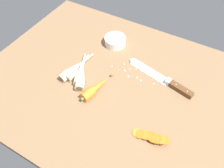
% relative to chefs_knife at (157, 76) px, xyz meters
% --- Properties ---
extents(ground_plane, '(1.20, 0.90, 0.04)m').
position_rel_chefs_knife_xyz_m(ground_plane, '(-0.15, -0.13, -0.03)').
color(ground_plane, brown).
extents(chefs_knife, '(0.35, 0.11, 0.04)m').
position_rel_chefs_knife_xyz_m(chefs_knife, '(0.00, 0.00, 0.00)').
color(chefs_knife, silver).
rests_on(chefs_knife, ground_plane).
extents(whole_carrot, '(0.08, 0.19, 0.04)m').
position_rel_chefs_knife_xyz_m(whole_carrot, '(-0.20, -0.21, 0.01)').
color(whole_carrot, orange).
rests_on(whole_carrot, ground_plane).
extents(parsnip_front, '(0.06, 0.22, 0.04)m').
position_rel_chefs_knife_xyz_m(parsnip_front, '(-0.35, -0.17, 0.01)').
color(parsnip_front, beige).
rests_on(parsnip_front, ground_plane).
extents(parsnip_mid_left, '(0.12, 0.21, 0.04)m').
position_rel_chefs_knife_xyz_m(parsnip_mid_left, '(-0.29, -0.18, 0.01)').
color(parsnip_mid_left, beige).
rests_on(parsnip_mid_left, ground_plane).
extents(parsnip_mid_right, '(0.10, 0.19, 0.04)m').
position_rel_chefs_knife_xyz_m(parsnip_mid_right, '(-0.31, -0.17, 0.01)').
color(parsnip_mid_right, beige).
rests_on(parsnip_mid_right, ground_plane).
extents(parsnip_back, '(0.04, 0.18, 0.04)m').
position_rel_chefs_knife_xyz_m(parsnip_back, '(-0.34, -0.17, 0.01)').
color(parsnip_back, beige).
rests_on(parsnip_back, ground_plane).
extents(carrot_slice_stack, '(0.14, 0.05, 0.04)m').
position_rel_chefs_knife_xyz_m(carrot_slice_stack, '(0.09, -0.30, 0.01)').
color(carrot_slice_stack, orange).
rests_on(carrot_slice_stack, ground_plane).
extents(prep_bowl, '(0.11, 0.11, 0.04)m').
position_rel_chefs_knife_xyz_m(prep_bowl, '(-0.28, 0.10, 0.01)').
color(prep_bowl, white).
rests_on(prep_bowl, ground_plane).
extents(mince_crumbs, '(0.22, 0.07, 0.01)m').
position_rel_chefs_knife_xyz_m(mince_crumbs, '(-0.10, -0.04, -0.00)').
color(mince_crumbs, silver).
rests_on(mince_crumbs, ground_plane).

